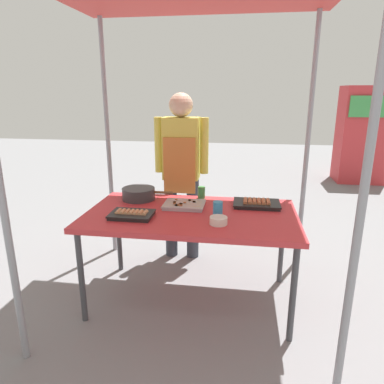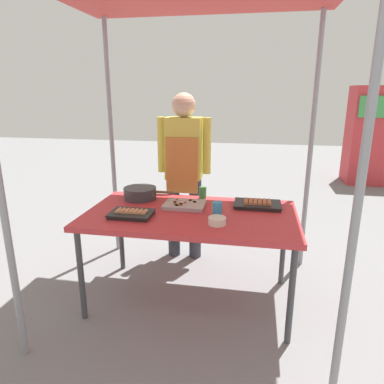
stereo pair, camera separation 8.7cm
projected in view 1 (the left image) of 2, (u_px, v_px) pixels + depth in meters
name	position (u px, v px, depth m)	size (l,w,h in m)	color
ground_plane	(191.00, 299.00, 2.88)	(18.00, 18.00, 0.00)	slate
stall_table	(191.00, 219.00, 2.69)	(1.60, 0.90, 0.75)	#C63338
tray_grilled_sausages	(132.00, 214.00, 2.58)	(0.31, 0.22, 0.05)	black
tray_meat_skewers	(184.00, 205.00, 2.80)	(0.32, 0.25, 0.04)	#ADADB2
tray_pork_links	(257.00, 203.00, 2.82)	(0.37, 0.25, 0.05)	black
cooking_wok	(139.00, 193.00, 2.99)	(0.44, 0.28, 0.10)	#38383A
condiment_bowl	(218.00, 221.00, 2.43)	(0.12, 0.12, 0.05)	silver
drink_cup_near_edge	(201.00, 193.00, 3.02)	(0.06, 0.06, 0.10)	#3F994C
drink_cup_by_wok	(218.00, 209.00, 2.59)	(0.07, 0.07, 0.11)	#338CBF
vendor_woman	(181.00, 164.00, 3.37)	(0.52, 0.23, 1.63)	#333842
neighbor_stall_left	(362.00, 135.00, 6.41)	(0.81, 0.68, 1.74)	#C63338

